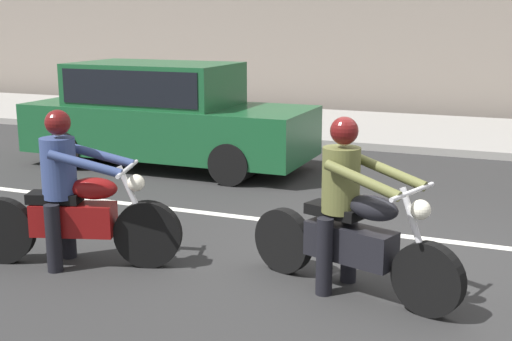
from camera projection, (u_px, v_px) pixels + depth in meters
The scene contains 6 objects.
ground_plane at pixel (398, 264), 6.87m from camera, with size 80.00×80.00×0.00m, color #282828.
sidewalk_slab at pixel (470, 134), 14.08m from camera, with size 40.00×4.40×0.14m, color gray.
lane_marking_stripe at pixel (483, 245), 7.40m from camera, with size 18.00×0.14×0.01m, color silver.
motorcycle_with_rider_olive at pixel (350, 223), 6.04m from camera, with size 2.09×0.93×1.60m.
motorcycle_with_rider_denim_blue at pixel (72, 203), 6.71m from camera, with size 2.11×0.90×1.57m.
parked_sedan_forest_green at pixel (163, 114), 11.21m from camera, with size 4.77×1.82×1.72m.
Camera 1 is at (1.11, -6.56, 2.43)m, focal length 47.51 mm.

